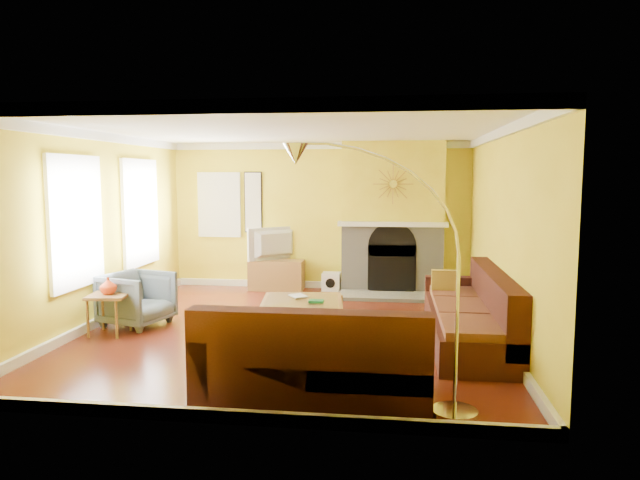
# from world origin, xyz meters

# --- Properties ---
(floor) EXTENTS (5.50, 6.00, 0.02)m
(floor) POSITION_xyz_m (0.00, 0.00, -0.01)
(floor) COLOR maroon
(floor) RESTS_ON ground
(ceiling) EXTENTS (5.50, 6.00, 0.02)m
(ceiling) POSITION_xyz_m (0.00, 0.00, 2.71)
(ceiling) COLOR white
(ceiling) RESTS_ON ground
(wall_back) EXTENTS (5.50, 0.02, 2.70)m
(wall_back) POSITION_xyz_m (0.00, 3.01, 1.35)
(wall_back) COLOR yellow
(wall_back) RESTS_ON ground
(wall_front) EXTENTS (5.50, 0.02, 2.70)m
(wall_front) POSITION_xyz_m (0.00, -3.01, 1.35)
(wall_front) COLOR yellow
(wall_front) RESTS_ON ground
(wall_left) EXTENTS (0.02, 6.00, 2.70)m
(wall_left) POSITION_xyz_m (-2.76, 0.00, 1.35)
(wall_left) COLOR yellow
(wall_left) RESTS_ON ground
(wall_right) EXTENTS (0.02, 6.00, 2.70)m
(wall_right) POSITION_xyz_m (2.76, 0.00, 1.35)
(wall_right) COLOR yellow
(wall_right) RESTS_ON ground
(baseboard) EXTENTS (5.50, 6.00, 0.12)m
(baseboard) POSITION_xyz_m (0.00, 0.00, 0.06)
(baseboard) COLOR white
(baseboard) RESTS_ON floor
(crown_molding) EXTENTS (5.50, 6.00, 0.12)m
(crown_molding) POSITION_xyz_m (0.00, 0.00, 2.64)
(crown_molding) COLOR white
(crown_molding) RESTS_ON ceiling
(window_left_near) EXTENTS (0.06, 1.22, 1.72)m
(window_left_near) POSITION_xyz_m (-2.72, 1.30, 1.50)
(window_left_near) COLOR white
(window_left_near) RESTS_ON wall_left
(window_left_far) EXTENTS (0.06, 1.22, 1.72)m
(window_left_far) POSITION_xyz_m (-2.72, -0.60, 1.50)
(window_left_far) COLOR white
(window_left_far) RESTS_ON wall_left
(window_back) EXTENTS (0.82, 0.06, 1.22)m
(window_back) POSITION_xyz_m (-1.90, 2.96, 1.55)
(window_back) COLOR white
(window_back) RESTS_ON wall_back
(wall_art) EXTENTS (0.34, 0.04, 1.14)m
(wall_art) POSITION_xyz_m (-1.25, 2.97, 1.60)
(wall_art) COLOR white
(wall_art) RESTS_ON wall_back
(fireplace) EXTENTS (1.80, 0.40, 2.70)m
(fireplace) POSITION_xyz_m (1.35, 2.80, 1.35)
(fireplace) COLOR gray
(fireplace) RESTS_ON floor
(mantel) EXTENTS (1.92, 0.22, 0.08)m
(mantel) POSITION_xyz_m (1.35, 2.56, 1.25)
(mantel) COLOR white
(mantel) RESTS_ON fireplace
(hearth) EXTENTS (1.80, 0.70, 0.06)m
(hearth) POSITION_xyz_m (1.35, 2.25, 0.03)
(hearth) COLOR gray
(hearth) RESTS_ON floor
(sunburst) EXTENTS (0.70, 0.04, 0.70)m
(sunburst) POSITION_xyz_m (1.35, 2.57, 1.95)
(sunburst) COLOR olive
(sunburst) RESTS_ON fireplace
(rug) EXTENTS (2.40, 1.80, 0.02)m
(rug) POSITION_xyz_m (0.71, -0.18, 0.01)
(rug) COLOR beige
(rug) RESTS_ON floor
(sectional_sofa) EXTENTS (3.23, 3.82, 0.90)m
(sectional_sofa) POSITION_xyz_m (1.14, -0.79, 0.45)
(sectional_sofa) COLOR #3C1813
(sectional_sofa) RESTS_ON floor
(coffee_table) EXTENTS (1.20, 1.20, 0.43)m
(coffee_table) POSITION_xyz_m (0.15, 0.00, 0.21)
(coffee_table) COLOR white
(coffee_table) RESTS_ON floor
(media_console) EXTENTS (0.99, 0.45, 0.55)m
(media_console) POSITION_xyz_m (-0.76, 2.72, 0.27)
(media_console) COLOR olive
(media_console) RESTS_ON floor
(tv) EXTENTS (0.89, 0.78, 0.60)m
(tv) POSITION_xyz_m (-0.76, 2.72, 0.85)
(tv) COLOR black
(tv) RESTS_ON media_console
(subwoofer) EXTENTS (0.32, 0.32, 0.32)m
(subwoofer) POSITION_xyz_m (0.25, 2.77, 0.16)
(subwoofer) COLOR white
(subwoofer) RESTS_ON floor
(armchair) EXTENTS (1.02, 1.00, 0.75)m
(armchair) POSITION_xyz_m (-2.19, -0.02, 0.38)
(armchair) COLOR slate
(armchair) RESTS_ON floor
(side_table) EXTENTS (0.55, 0.55, 0.54)m
(side_table) POSITION_xyz_m (-2.35, -0.51, 0.27)
(side_table) COLOR olive
(side_table) RESTS_ON floor
(vase) EXTENTS (0.28, 0.28, 0.23)m
(vase) POSITION_xyz_m (-2.35, -0.51, 0.65)
(vase) COLOR red
(vase) RESTS_ON side_table
(book) EXTENTS (0.31, 0.33, 0.03)m
(book) POSITION_xyz_m (-0.01, 0.11, 0.44)
(book) COLOR white
(book) RESTS_ON coffee_table
(arc_lamp) EXTENTS (1.48, 0.36, 2.36)m
(arc_lamp) POSITION_xyz_m (1.27, -2.59, 1.18)
(arc_lamp) COLOR silver
(arc_lamp) RESTS_ON floor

